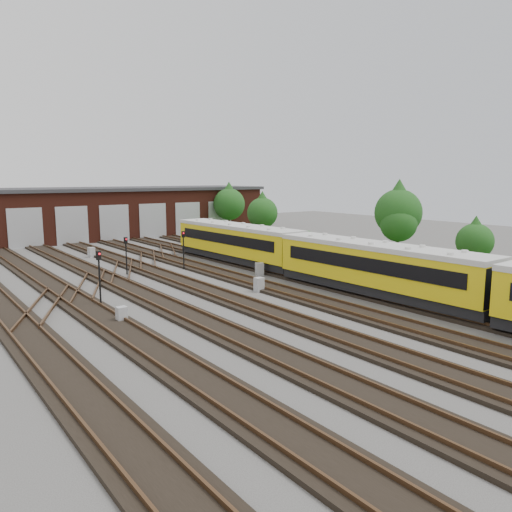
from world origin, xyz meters
TOP-DOWN VIEW (x-y plane):
  - ground at (0.00, 0.00)m, footprint 120.00×120.00m
  - track_network at (-0.17, 0.59)m, footprint 30.40×70.00m
  - maintenance_shed at (-0.01, 39.97)m, footprint 51.00×12.50m
  - grass_verge at (19.00, 10.00)m, footprint 8.00×55.00m
  - metro_train at (6.00, -3.78)m, footprint 3.19×47.53m
  - signal_mast_0 at (-9.14, 4.49)m, footprint 0.30×0.28m
  - signal_mast_1 at (0.77, 12.47)m, footprint 0.29×0.27m
  - signal_mast_2 at (-3.93, 13.29)m, footprint 0.28×0.27m
  - signal_mast_3 at (6.60, 5.50)m, footprint 0.30×0.28m
  - relay_cabinet_0 at (-9.37, 0.61)m, footprint 0.54×0.46m
  - relay_cabinet_1 at (-3.35, 23.57)m, footprint 0.67×0.60m
  - relay_cabinet_2 at (0.91, 2.10)m, footprint 0.59×0.50m
  - relay_cabinet_3 at (9.03, 27.57)m, footprint 0.70×0.64m
  - relay_cabinet_4 at (4.32, 6.59)m, footprint 0.76×0.70m
  - tree_0 at (18.64, 32.56)m, footprint 4.29×4.29m
  - tree_1 at (17.12, 23.07)m, footprint 3.67×3.67m
  - tree_2 at (20.96, 6.32)m, footprint 4.55×4.55m
  - tree_3 at (17.94, -3.42)m, footprint 2.87×2.87m
  - tree_4 at (20.31, 5.73)m, footprint 3.51×3.51m
  - bush_0 at (18.55, 2.67)m, footprint 1.53×1.53m
  - bush_1 at (17.31, 16.75)m, footprint 1.23×1.23m
  - bush_2 at (21.41, 19.89)m, footprint 1.62×1.62m

SIDE VIEW (x-z plane):
  - ground at x=0.00m, z-range 0.00..0.00m
  - grass_verge at x=19.00m, z-range 0.00..0.05m
  - track_network at x=-0.17m, z-range -0.06..0.27m
  - relay_cabinet_0 at x=-9.37m, z-range 0.00..0.88m
  - relay_cabinet_3 at x=9.03m, z-range 0.00..0.96m
  - relay_cabinet_1 at x=-3.35m, z-range 0.00..0.96m
  - relay_cabinet_2 at x=0.91m, z-range 0.00..0.98m
  - relay_cabinet_4 at x=4.32m, z-range 0.00..1.02m
  - bush_1 at x=17.31m, z-range 0.00..1.23m
  - bush_0 at x=18.55m, z-range 0.00..1.53m
  - bush_2 at x=21.41m, z-range 0.00..1.62m
  - signal_mast_2 at x=-3.93m, z-range 0.44..3.43m
  - metro_train at x=6.00m, z-range 0.37..3.56m
  - signal_mast_1 at x=0.77m, z-range 0.46..3.70m
  - signal_mast_0 at x=-9.14m, z-range 0.47..3.86m
  - signal_mast_3 at x=6.60m, z-range 0.48..3.87m
  - tree_3 at x=17.94m, z-range 0.67..5.42m
  - maintenance_shed at x=-0.01m, z-range 0.03..6.38m
  - tree_4 at x=20.31m, z-range 0.83..6.65m
  - tree_1 at x=17.12m, z-range 0.87..6.95m
  - tree_0 at x=18.64m, z-range 1.01..8.12m
  - tree_2 at x=20.96m, z-range 1.08..8.62m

